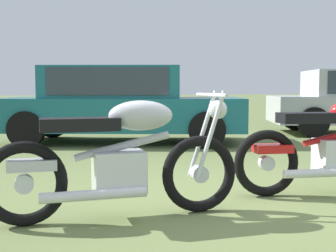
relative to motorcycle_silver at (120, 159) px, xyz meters
The scene contains 3 objects.
ground_plane 1.24m from the motorcycle_silver, 19.06° to the left, with size 120.00×120.00×0.00m, color olive.
motorcycle_silver is the anchor object (origin of this frame).
car_teal 5.12m from the motorcycle_silver, 79.06° to the left, with size 4.86×3.15×1.43m.
Camera 1 is at (-1.77, -3.90, 1.04)m, focal length 48.77 mm.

